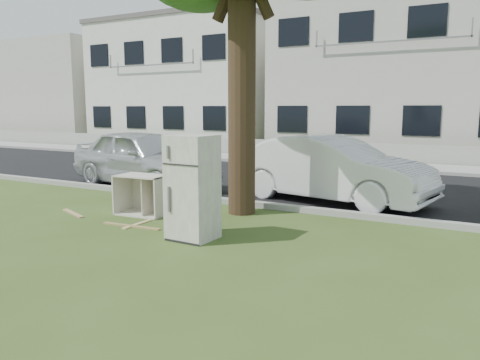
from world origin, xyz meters
The scene contains 16 objects.
ground centered at (0.00, 0.00, 0.00)m, with size 120.00×120.00×0.00m, color #384B1B.
road centered at (0.00, 6.00, 0.01)m, with size 120.00×7.00×0.01m, color black.
kerb_near centered at (0.00, 2.45, 0.00)m, with size 120.00×0.18×0.12m, color gray.
kerb_far centered at (0.00, 9.55, 0.00)m, with size 120.00×0.18×0.12m, color gray.
sidewalk centered at (0.00, 11.00, 0.01)m, with size 120.00×2.80×0.01m, color gray.
low_wall centered at (0.00, 12.60, 0.35)m, with size 120.00×0.15×0.70m, color gray.
townhouse_left centered at (-12.00, 17.50, 3.52)m, with size 10.20×8.16×7.04m.
townhouse_center centered at (0.00, 17.50, 3.72)m, with size 11.22×8.16×7.44m.
filler_left centered at (-26.00, 18.00, 3.20)m, with size 16.00×9.00×6.40m, color #BBB6AA.
fridge centered at (-0.20, -0.22, 0.84)m, with size 0.69×0.64×1.67m, color silver.
cabinet centered at (-2.06, 0.76, 0.40)m, with size 1.02×0.63×0.79m, color beige.
plank_a centered at (-1.60, -0.12, 0.01)m, with size 1.20×0.10×0.02m, color olive.
plank_b centered at (-3.33, 0.11, 0.01)m, with size 0.94×0.09×0.02m, color tan.
plank_c centered at (-1.60, 0.05, 0.01)m, with size 0.75×0.08×0.02m, color tan.
car_center centered at (0.80, 3.79, 0.74)m, with size 1.57×4.50×1.48m, color silver.
car_left centered at (-4.24, 3.40, 0.77)m, with size 1.83×4.55×1.55m, color #ADB1B5.
Camera 1 is at (3.98, -6.31, 2.09)m, focal length 35.00 mm.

